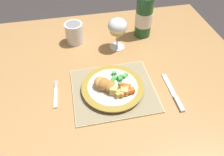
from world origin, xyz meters
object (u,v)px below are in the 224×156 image
at_px(dinner_plate, 113,88).
at_px(wine_glass, 117,27).
at_px(bottle, 144,13).
at_px(drinking_cup, 74,33).
at_px(fork, 56,96).
at_px(table_knife, 174,95).
at_px(dining_table, 105,87).

bearing_deg(dinner_plate, wine_glass, 73.94).
bearing_deg(bottle, drinking_cup, 178.93).
height_order(fork, table_knife, table_knife).
xyz_separation_m(wine_glass, drinking_cup, (-0.19, 0.08, -0.06)).
distance_m(fork, drinking_cup, 0.35).
bearing_deg(drinking_cup, fork, -107.44).
height_order(fork, drinking_cup, drinking_cup).
distance_m(table_knife, wine_glass, 0.38).
distance_m(dinner_plate, drinking_cup, 0.37).
relative_size(wine_glass, bottle, 0.49).
height_order(dinner_plate, bottle, bottle).
relative_size(bottle, drinking_cup, 3.12).
height_order(dinner_plate, table_knife, dinner_plate).
xyz_separation_m(dining_table, drinking_cup, (-0.10, 0.24, 0.14)).
distance_m(dining_table, bottle, 0.39).
bearing_deg(dining_table, drinking_cup, 112.50).
xyz_separation_m(dinner_plate, fork, (-0.22, 0.02, -0.01)).
bearing_deg(wine_glass, fork, -139.74).
bearing_deg(table_knife, fork, 168.78).
height_order(dining_table, dinner_plate, dinner_plate).
height_order(table_knife, wine_glass, wine_glass).
bearing_deg(table_knife, drinking_cup, 128.88).
relative_size(table_knife, drinking_cup, 1.95).
xyz_separation_m(dining_table, fork, (-0.20, -0.09, 0.09)).
height_order(dinner_plate, drinking_cup, drinking_cup).
distance_m(table_knife, bottle, 0.43).
bearing_deg(dining_table, dinner_plate, -82.95).
bearing_deg(fork, bottle, 36.45).
xyz_separation_m(dining_table, bottle, (0.23, 0.23, 0.21)).
distance_m(dinner_plate, bottle, 0.42).
xyz_separation_m(dinner_plate, drinking_cup, (-0.11, 0.35, 0.03)).
relative_size(dinner_plate, wine_glass, 1.58).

